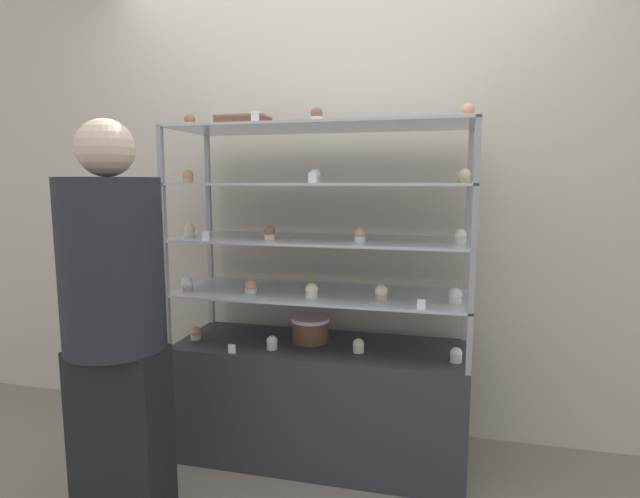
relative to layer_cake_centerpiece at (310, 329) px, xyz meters
name	(u,v)px	position (x,y,z in m)	size (l,w,h in m)	color
ground_plane	(320,455)	(0.06, -0.03, -0.65)	(20.00, 20.00, 0.00)	gray
back_wall	(337,198)	(0.06, 0.36, 0.65)	(8.00, 0.05, 2.60)	beige
display_base	(320,400)	(0.06, -0.03, -0.36)	(1.42, 0.50, 0.59)	#333338
display_riser_lower	(320,295)	(0.06, -0.03, 0.19)	(1.42, 0.50, 0.27)	#99999E
display_riser_middle	(320,241)	(0.06, -0.03, 0.45)	(1.42, 0.50, 0.27)	#99999E
display_riser_upper	(320,186)	(0.06, -0.03, 0.72)	(1.42, 0.50, 0.27)	#99999E
display_riser_top	(320,129)	(0.06, -0.03, 0.98)	(1.42, 0.50, 0.27)	#99999E
layer_cake_centerpiece	(310,329)	(0.00, 0.00, 0.00)	(0.19, 0.19, 0.12)	brown
sheet_cake_frosted	(243,123)	(-0.35, 0.03, 1.03)	(0.25, 0.16, 0.06)	brown
cupcake_0	(196,333)	(-0.58, -0.11, -0.03)	(0.05, 0.05, 0.07)	beige
cupcake_1	(272,343)	(-0.15, -0.16, -0.03)	(0.05, 0.05, 0.07)	beige
cupcake_2	(358,346)	(0.26, -0.10, -0.03)	(0.05, 0.05, 0.07)	white
cupcake_3	(456,355)	(0.71, -0.13, -0.03)	(0.05, 0.05, 0.07)	beige
price_tag_0	(232,349)	(-0.31, -0.26, -0.04)	(0.04, 0.00, 0.04)	white
cupcake_4	(187,284)	(-0.59, -0.16, 0.23)	(0.06, 0.06, 0.07)	#CCB28C
cupcake_5	(251,287)	(-0.26, -0.14, 0.23)	(0.06, 0.06, 0.07)	white
cupcake_6	(312,291)	(0.05, -0.16, 0.23)	(0.06, 0.06, 0.07)	white
cupcake_7	(381,293)	(0.37, -0.12, 0.23)	(0.06, 0.06, 0.07)	#CCB28C
cupcake_8	(455,296)	(0.69, -0.11, 0.23)	(0.06, 0.06, 0.07)	white
price_tag_1	(421,304)	(0.55, -0.26, 0.22)	(0.04, 0.00, 0.04)	white
cupcake_9	(190,230)	(-0.59, -0.11, 0.50)	(0.05, 0.05, 0.07)	white
cupcake_10	(270,233)	(-0.16, -0.15, 0.50)	(0.05, 0.05, 0.07)	beige
cupcake_11	(360,235)	(0.27, -0.14, 0.50)	(0.05, 0.05, 0.07)	white
cupcake_12	(460,237)	(0.71, -0.11, 0.50)	(0.05, 0.05, 0.07)	beige
price_tag_2	(205,236)	(-0.43, -0.26, 0.49)	(0.04, 0.00, 0.04)	white
cupcake_13	(188,177)	(-0.58, -0.13, 0.76)	(0.05, 0.05, 0.06)	#CCB28C
cupcake_14	(314,176)	(0.05, -0.13, 0.76)	(0.05, 0.05, 0.06)	beige
cupcake_15	(464,176)	(0.71, -0.12, 0.76)	(0.05, 0.05, 0.06)	#CCB28C
price_tag_3	(312,178)	(0.08, -0.26, 0.75)	(0.04, 0.00, 0.04)	white
cupcake_16	(190,121)	(-0.59, -0.08, 1.03)	(0.06, 0.06, 0.07)	#CCB28C
cupcake_17	(317,115)	(0.07, -0.14, 1.03)	(0.06, 0.06, 0.07)	white
cupcake_18	(468,112)	(0.72, -0.08, 1.03)	(0.06, 0.06, 0.07)	#CCB28C
price_tag_4	(255,116)	(-0.18, -0.26, 1.02)	(0.04, 0.00, 0.04)	white
customer_figure	(115,320)	(-0.58, -0.74, 0.21)	(0.38, 0.38, 1.62)	black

